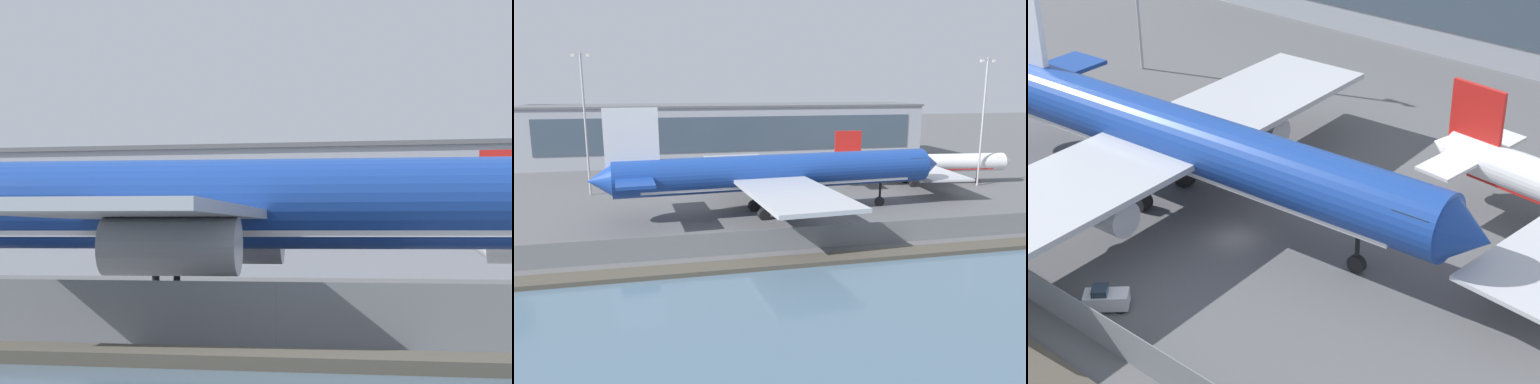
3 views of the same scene
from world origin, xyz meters
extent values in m
plane|color=#565659|center=(0.00, 0.00, 0.00)|extent=(500.00, 500.00, 0.00)
cube|color=#474238|center=(0.00, -20.50, 0.25)|extent=(320.00, 3.00, 0.50)
cube|color=slate|center=(0.00, -16.00, 1.39)|extent=(280.00, 0.08, 2.78)
cylinder|color=slate|center=(0.00, -16.00, 1.39)|extent=(0.10, 0.10, 2.78)
cylinder|color=#193D93|center=(-6.40, 1.34, 6.46)|extent=(48.74, 8.58, 5.27)
cube|color=silver|center=(-6.40, 1.34, 5.01)|extent=(41.41, 7.03, 0.95)
cube|color=#B7BABF|center=(-9.62, 12.79, 5.80)|extent=(12.24, 23.95, 0.53)
cube|color=#B7BABF|center=(-8.03, -10.43, 5.80)|extent=(12.24, 23.95, 0.53)
cylinder|color=#B7BABF|center=(-8.04, 11.03, 4.08)|extent=(6.97, 3.36, 2.90)
cylinder|color=#B7BABF|center=(-6.70, -8.48, 4.08)|extent=(6.97, 3.36, 2.90)
cylinder|color=black|center=(-9.98, 3.87, 2.28)|extent=(0.42, 0.42, 3.08)
cylinder|color=black|center=(-9.98, 3.87, 0.74)|extent=(1.77, 1.30, 1.70)
cylinder|color=black|center=(-9.60, -1.65, 2.28)|extent=(0.42, 0.42, 3.08)
cylinder|color=black|center=(-9.60, -1.65, 0.74)|extent=(1.77, 1.30, 1.70)
cone|color=white|center=(8.15, 18.70, 4.29)|extent=(2.56, 3.35, 3.15)
cube|color=white|center=(-0.38, -13.00, 0.75)|extent=(3.43, 3.36, 1.11)
cube|color=#283847|center=(-0.67, -13.27, 1.55)|extent=(1.69, 1.70, 0.50)
cylinder|color=black|center=(-0.63, -14.18, 0.35)|extent=(0.66, 0.64, 0.70)
cylinder|color=black|center=(-1.57, -13.19, 0.35)|extent=(0.66, 0.64, 0.70)
cylinder|color=black|center=(0.81, -12.81, 0.35)|extent=(0.66, 0.64, 0.70)
cylinder|color=black|center=(-0.12, -11.82, 0.35)|extent=(0.66, 0.64, 0.70)
cube|color=#9EA3AD|center=(-5.75, 59.92, 6.98)|extent=(99.50, 20.80, 13.96)
cube|color=#3D4C5B|center=(-5.75, 49.44, 7.68)|extent=(91.54, 0.16, 8.38)
cube|color=#5B5E63|center=(-5.75, 59.92, 14.21)|extent=(100.10, 21.40, 0.50)
camera|label=1|loc=(7.41, -55.62, 4.74)|focal=70.00mm
camera|label=2|loc=(-24.50, -70.33, 19.03)|focal=35.00mm
camera|label=3|loc=(42.09, -42.96, 36.86)|focal=60.00mm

